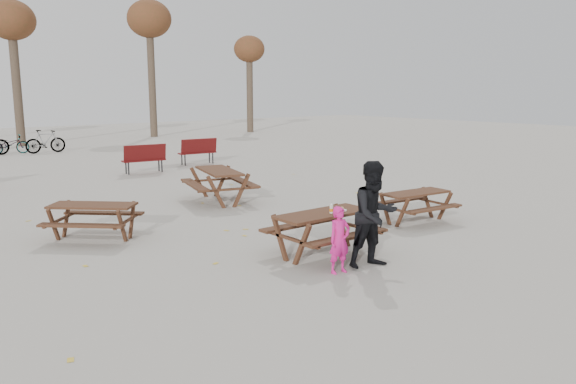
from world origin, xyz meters
TOP-DOWN VIEW (x-y plane):
  - ground at (0.00, 0.00)m, footprint 80.00×80.00m
  - main_picnic_table at (0.00, 0.00)m, footprint 1.80×1.45m
  - food_tray at (0.29, -0.14)m, footprint 0.18×0.11m
  - bread_roll at (0.29, -0.14)m, footprint 0.14×0.06m
  - soda_bottle at (0.06, -0.14)m, footprint 0.07×0.07m
  - child at (-0.48, -0.90)m, footprint 0.42×0.30m
  - adult at (0.19, -1.04)m, footprint 0.97×0.82m
  - picnic_table_east at (3.31, 0.58)m, footprint 1.70×1.43m
  - picnic_table_north at (-2.81, 3.63)m, footprint 2.09×2.08m
  - picnic_table_far at (1.13, 5.28)m, footprint 2.05×2.32m
  - park_bench_row at (-1.27, 11.95)m, footprint 13.48×1.54m
  - tree_row at (0.90, 25.15)m, footprint 32.17×3.52m
  - fallen_leaves at (0.50, 2.50)m, footprint 11.00×11.00m

SIDE VIEW (x-z plane):
  - ground at x=0.00m, z-range 0.00..0.00m
  - fallen_leaves at x=0.50m, z-range 0.00..0.01m
  - picnic_table_east at x=3.31m, z-range 0.00..0.68m
  - picnic_table_north at x=-2.81m, z-range 0.00..0.70m
  - picnic_table_far at x=1.13m, z-range 0.00..0.85m
  - park_bench_row at x=-1.27m, z-range 0.00..1.03m
  - child at x=-0.48m, z-range 0.00..1.09m
  - main_picnic_table at x=0.00m, z-range 0.20..0.97m
  - food_tray at x=0.29m, z-range 0.78..0.81m
  - bread_roll at x=0.29m, z-range 0.81..0.86m
  - soda_bottle at x=0.06m, z-range 0.76..0.93m
  - adult at x=0.19m, z-range 0.00..1.78m
  - tree_row at x=0.90m, z-range 2.06..10.32m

